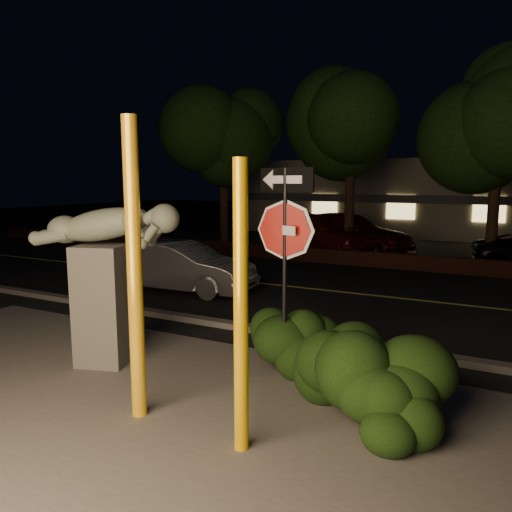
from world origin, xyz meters
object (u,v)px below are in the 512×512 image
Objects in this scene: parked_car_darkred at (348,233)px; parked_car_red at (318,232)px; yellow_pole_right at (241,310)px; sculpture at (105,266)px; silver_sedan at (182,267)px; yellow_pole_left at (135,272)px; signpost at (285,231)px.

parked_car_red is at bearing 131.40° from parked_car_darkred.
yellow_pole_right is 1.22× the size of sculpture.
silver_sedan is at bearing 130.95° from yellow_pole_right.
sculpture reaches higher than parked_car_darkred.
sculpture is 0.65× the size of silver_sedan.
yellow_pole_right is at bearing -142.42° from silver_sedan.
silver_sedan is 0.80× the size of parked_car_red.
sculpture is 13.29m from parked_car_red.
yellow_pole_right is 15.21m from parked_car_red.
silver_sedan is (-2.13, 4.84, -0.93)m from sculpture.
yellow_pole_left is 1.18× the size of signpost.
yellow_pole_left is 15.21m from parked_car_darkred.
sculpture is at bearing 158.29° from yellow_pole_right.
yellow_pole_left is at bearing -162.79° from parked_car_darkred.
parked_car_red is 0.91× the size of parked_car_darkred.
silver_sedan is at bearing 178.71° from parked_car_darkred.
yellow_pole_left is at bearing 176.59° from yellow_pole_right.
yellow_pole_right reaches higher than silver_sedan.
signpost is at bearing 102.50° from yellow_pole_right.
yellow_pole_right is at bearing -141.61° from parked_car_red.
parked_car_darkred is at bearing 72.93° from sculpture.
sculpture is at bearing -168.92° from parked_car_darkred.
signpost is 13.48m from parked_car_darkred.
parked_car_darkred is at bearing 103.56° from yellow_pole_right.
yellow_pole_left reaches higher than silver_sedan.
parked_car_darkred is (1.06, 0.67, -0.05)m from parked_car_red.
yellow_pole_right is at bearing -157.30° from parked_car_darkred.
yellow_pole_left is 0.74× the size of parked_car_red.
parked_car_darkred is at bearing 124.25° from signpost.
yellow_pole_left is 2.05m from sculpture.
yellow_pole_right reaches higher than parked_car_red.
yellow_pole_left reaches higher than parked_car_red.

